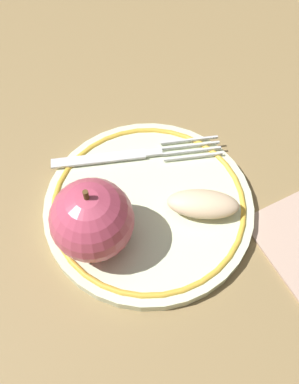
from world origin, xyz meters
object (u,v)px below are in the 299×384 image
(apple_slice_front, at_px, (203,206))
(fork, at_px, (132,155))
(plate, at_px, (150,206))
(apple_red_whole, at_px, (92,220))

(apple_slice_front, bearing_deg, fork, 140.65)
(plate, height_order, fork, fork)
(fork, bearing_deg, plate, -80.03)
(plate, xyz_separation_m, apple_slice_front, (-0.05, 0.02, 0.02))
(apple_slice_front, height_order, fork, apple_slice_front)
(plate, height_order, apple_red_whole, apple_red_whole)
(plate, bearing_deg, apple_slice_front, 160.37)
(apple_red_whole, bearing_deg, plate, -148.84)
(apple_red_whole, xyz_separation_m, apple_slice_front, (-0.11, -0.02, -0.03))
(fork, bearing_deg, apple_red_whole, -115.95)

